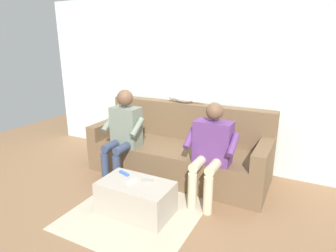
{
  "coord_description": "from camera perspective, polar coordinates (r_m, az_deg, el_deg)",
  "views": [
    {
      "loc": [
        -1.52,
        3.15,
        1.77
      ],
      "look_at": [
        0.0,
        0.19,
        0.77
      ],
      "focal_mm": 30.22,
      "sensor_mm": 36.0,
      "label": 1
    }
  ],
  "objects": [
    {
      "name": "back_wall",
      "position": [
        4.17,
        5.54,
        8.91
      ],
      "size": [
        5.28,
        0.06,
        2.43
      ],
      "primitive_type": "cube",
      "color": "silver",
      "rests_on": "ground"
    },
    {
      "name": "remote_blue",
      "position": [
        3.23,
        -8.83,
        -9.4
      ],
      "size": [
        0.15,
        0.08,
        0.02
      ],
      "primitive_type": "cube",
      "rotation": [
        0.0,
        0.0,
        2.84
      ],
      "color": "#3860B7",
      "rests_on": "coffee_table"
    },
    {
      "name": "remote_gray",
      "position": [
        3.06,
        -4.24,
        -10.86
      ],
      "size": [
        0.13,
        0.07,
        0.02
      ],
      "primitive_type": "cube",
      "rotation": [
        0.0,
        0.0,
        3.49
      ],
      "color": "gray",
      "rests_on": "coffee_table"
    },
    {
      "name": "person_left_seated",
      "position": [
        3.21,
        8.65,
        -4.26
      ],
      "size": [
        0.57,
        0.54,
        1.13
      ],
      "color": "#5B3370",
      "rests_on": "ground"
    },
    {
      "name": "floor_rug",
      "position": [
        3.29,
        -5.3,
        -15.89
      ],
      "size": [
        1.31,
        1.56,
        0.01
      ],
      "primitive_type": "cube",
      "color": "#B7AD93",
      "rests_on": "ground"
    },
    {
      "name": "coffee_table",
      "position": [
        3.13,
        -6.48,
        -14.16
      ],
      "size": [
        0.78,
        0.46,
        0.35
      ],
      "color": "#A89E8E",
      "rests_on": "ground"
    },
    {
      "name": "person_right_seated",
      "position": [
        3.73,
        -8.98,
        -0.85
      ],
      "size": [
        0.52,
        0.53,
        1.19
      ],
      "color": "slate",
      "rests_on": "ground"
    },
    {
      "name": "cat_on_backrest",
      "position": [
        4.01,
        2.85,
        5.65
      ],
      "size": [
        0.53,
        0.14,
        0.13
      ],
      "color": "silver",
      "rests_on": "couch"
    },
    {
      "name": "remote_white",
      "position": [
        3.06,
        -7.27,
        -10.98
      ],
      "size": [
        0.06,
        0.13,
        0.02
      ],
      "primitive_type": "cube",
      "rotation": [
        0.0,
        0.0,
        4.56
      ],
      "color": "white",
      "rests_on": "coffee_table"
    },
    {
      "name": "ground_plane",
      "position": [
        3.46,
        -3.23,
        -14.17
      ],
      "size": [
        8.0,
        8.0,
        0.0
      ],
      "primitive_type": "plane",
      "color": "#846042"
    },
    {
      "name": "couch",
      "position": [
        3.92,
        2.3,
        -5.1
      ],
      "size": [
        2.41,
        0.88,
        0.94
      ],
      "color": "brown",
      "rests_on": "ground"
    }
  ]
}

